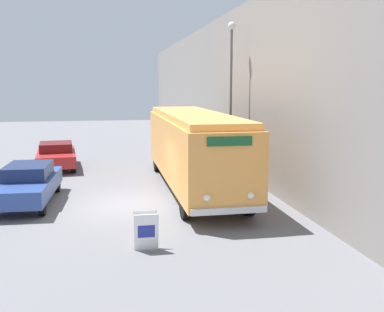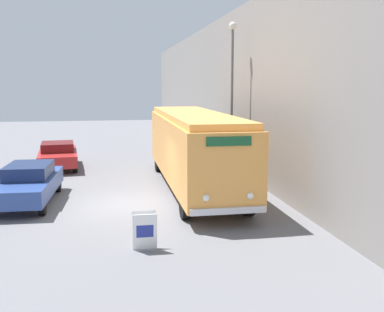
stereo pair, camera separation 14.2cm
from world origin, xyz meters
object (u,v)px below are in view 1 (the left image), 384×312
Objects in this scene: parked_car_near at (29,183)px; parked_car_mid at (56,155)px; vintage_bus at (194,146)px; sign_board at (146,232)px; streetlamp at (231,80)px.

parked_car_near reaches higher than parked_car_mid.
parked_car_mid is (-6.24, 5.99, -1.12)m from vintage_bus.
sign_board is 0.23× the size of parked_car_mid.
vintage_bus is 4.14m from streetlamp.
sign_board is 0.14× the size of streetlamp.
parked_car_near reaches higher than sign_board.
vintage_bus is 2.34× the size of parked_car_near.
parked_car_near is at bearing -159.24° from streetlamp.
sign_board is 10.94m from streetlamp.
sign_board is 0.21× the size of parked_car_near.
streetlamp is 1.60× the size of parked_car_mid.
vintage_bus is at bearing -49.18° from parked_car_mid.
streetlamp reaches higher than parked_car_near.
vintage_bus is 6.69m from parked_car_near.
streetlamp reaches higher than vintage_bus.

